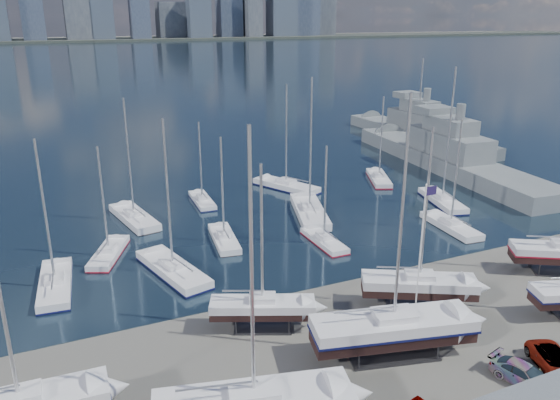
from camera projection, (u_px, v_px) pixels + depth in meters
name	position (u px, v px, depth m)	size (l,w,h in m)	color
ground	(416.00, 332.00, 43.72)	(1400.00, 1400.00, 0.00)	#605E59
water	(75.00, 61.00, 311.28)	(1400.00, 600.00, 0.40)	#1B313F
far_shore	(52.00, 40.00, 535.25)	(1400.00, 80.00, 2.20)	#2D332D
sailboat_cradle_2	(263.00, 307.00, 43.65)	(8.61, 5.52, 13.85)	#2D2D33
sailboat_cradle_3	(393.00, 328.00, 40.17)	(12.68, 6.18, 19.47)	#2D2D33
sailboat_cradle_4	(419.00, 285.00, 47.04)	(9.84, 7.03, 15.88)	#2D2D33
sailboat_moored_0	(56.00, 286.00, 50.67)	(3.70, 10.15, 14.86)	black
sailboat_moored_1	(109.00, 254.00, 57.44)	(5.52, 8.54, 12.42)	black
sailboat_moored_2	(134.00, 219.00, 67.29)	(4.70, 10.86, 15.86)	black
sailboat_moored_3	(173.00, 271.00, 53.50)	(5.45, 11.18, 16.11)	black
sailboat_moored_4	(224.00, 239.00, 61.06)	(3.50, 8.58, 12.58)	black
sailboat_moored_5	(202.00, 201.00, 73.75)	(2.64, 7.89, 11.63)	black
sailboat_moored_6	(324.00, 241.00, 60.62)	(2.26, 7.82, 11.67)	black
sailboat_moored_7	(309.00, 213.00, 69.14)	(6.87, 12.46, 18.14)	black
sailboat_moored_8	(286.00, 187.00, 79.83)	(7.30, 10.86, 15.88)	black
sailboat_moored_9	(451.00, 227.00, 64.78)	(3.32, 9.33, 13.82)	black
sailboat_moored_10	(442.00, 202.00, 73.48)	(5.20, 10.31, 14.84)	black
sailboat_moored_11	(379.00, 179.00, 83.64)	(5.97, 9.30, 13.52)	black
naval_ship_east	(447.00, 159.00, 90.15)	(11.52, 46.80, 18.17)	slate
naval_ship_west	(417.00, 132.00, 110.83)	(6.97, 40.27, 17.62)	slate
car_c	(556.00, 362.00, 38.80)	(2.36, 5.12, 1.42)	gray
car_d	(525.00, 375.00, 37.42)	(1.98, 4.87, 1.41)	gray
flagpole	(422.00, 246.00, 42.86)	(1.06, 0.12, 12.03)	white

